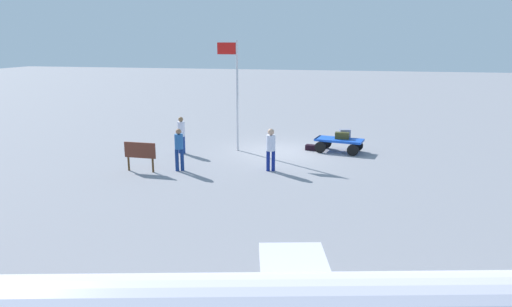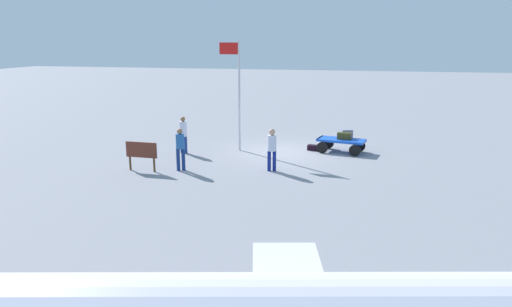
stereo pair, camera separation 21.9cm
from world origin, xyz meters
name	(u,v)px [view 1 (the left image)]	position (x,y,z in m)	size (l,w,h in m)	color
ground_plane	(281,152)	(0.00, 0.00, 0.00)	(120.00, 120.00, 0.00)	gray
luggage_cart	(339,142)	(-2.53, -0.55, 0.44)	(2.24, 1.46, 0.60)	blue
suitcase_navy	(345,133)	(-2.77, -1.02, 0.78)	(0.54, 0.44, 0.36)	gray
suitcase_olive	(342,136)	(-2.67, -0.57, 0.75)	(0.63, 0.33, 0.30)	#3B3A17
suitcase_grey	(312,148)	(-1.33, -0.63, 0.12)	(0.63, 0.39, 0.24)	black
worker_lead	(271,146)	(-0.13, 3.25, 0.98)	(0.41, 0.41, 1.67)	navy
worker_trailing	(181,133)	(4.31, 1.24, 0.94)	(0.38, 0.38, 1.65)	navy
worker_supervisor	(179,147)	(3.31, 4.00, 0.96)	(0.43, 0.43, 1.66)	navy
flagpole	(235,87)	(2.11, 0.15, 2.91)	(0.95, 0.10, 4.94)	silver
signboard	(140,152)	(4.75, 4.41, 0.77)	(1.28, 0.10, 1.14)	#4C3319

